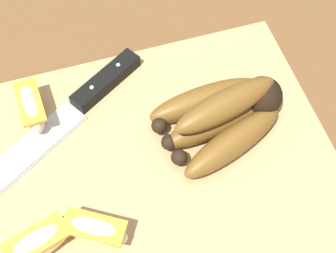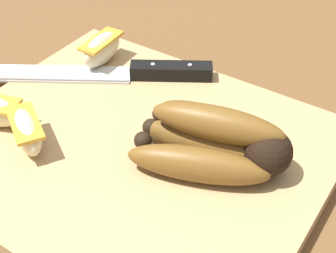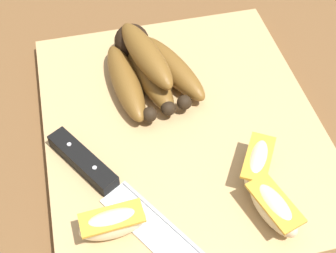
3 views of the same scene
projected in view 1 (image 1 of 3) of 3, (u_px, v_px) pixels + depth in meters
name	position (u px, v px, depth m)	size (l,w,h in m)	color
ground_plane	(159.00, 160.00, 0.58)	(6.00, 6.00, 0.00)	brown
cutting_board	(161.00, 168.00, 0.57)	(0.39, 0.33, 0.02)	tan
banana_bunch	(225.00, 115.00, 0.56)	(0.16, 0.13, 0.06)	black
chefs_knife	(78.00, 107.00, 0.59)	(0.25, 0.17, 0.02)	silver
apple_wedge_near	(32.00, 107.00, 0.57)	(0.03, 0.07, 0.04)	beige
apple_wedge_middle	(38.00, 243.00, 0.49)	(0.08, 0.05, 0.04)	beige
apple_wedge_far	(95.00, 230.00, 0.50)	(0.07, 0.06, 0.04)	beige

